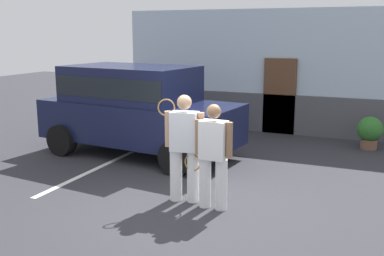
{
  "coord_description": "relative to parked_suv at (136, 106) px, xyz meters",
  "views": [
    {
      "loc": [
        2.86,
        -6.5,
        2.81
      ],
      "look_at": [
        -0.39,
        1.2,
        1.05
      ],
      "focal_mm": 42.82,
      "sensor_mm": 36.0,
      "label": 1
    }
  ],
  "objects": [
    {
      "name": "ground_plane",
      "position": [
        2.37,
        -2.59,
        -1.15
      ],
      "size": [
        40.0,
        40.0,
        0.0
      ],
      "primitive_type": "plane",
      "color": "#2D2D33"
    },
    {
      "name": "parking_stripe_0",
      "position": [
        -0.19,
        -1.09,
        -1.14
      ],
      "size": [
        0.12,
        4.4,
        0.01
      ],
      "primitive_type": "cube",
      "color": "silver",
      "rests_on": "ground_plane"
    },
    {
      "name": "house_frontage",
      "position": [
        2.37,
        3.7,
        0.47
      ],
      "size": [
        8.97,
        0.4,
        3.44
      ],
      "color": "silver",
      "rests_on": "ground_plane"
    },
    {
      "name": "parked_suv",
      "position": [
        0.0,
        0.0,
        0.0
      ],
      "size": [
        4.78,
        2.58,
        2.05
      ],
      "rotation": [
        0.0,
        0.0,
        -0.11
      ],
      "color": "#141938",
      "rests_on": "ground_plane"
    },
    {
      "name": "tennis_player_man",
      "position": [
        2.26,
        -2.36,
        -0.2
      ],
      "size": [
        0.8,
        0.34,
        1.81
      ],
      "rotation": [
        0.0,
        0.0,
        3.29
      ],
      "color": "white",
      "rests_on": "ground_plane"
    },
    {
      "name": "tennis_player_woman",
      "position": [
        2.81,
        -2.48,
        -0.26
      ],
      "size": [
        0.89,
        0.28,
        1.71
      ],
      "rotation": [
        0.0,
        0.0,
        3.1
      ],
      "color": "white",
      "rests_on": "ground_plane"
    },
    {
      "name": "potted_plant_by_porch",
      "position": [
        5.0,
        2.61,
        -0.7
      ],
      "size": [
        0.61,
        0.61,
        0.8
      ],
      "color": "brown",
      "rests_on": "ground_plane"
    }
  ]
}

